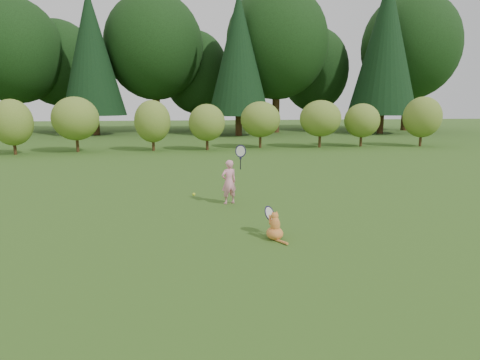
{
  "coord_description": "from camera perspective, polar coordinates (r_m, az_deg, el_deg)",
  "views": [
    {
      "loc": [
        -1.01,
        -7.98,
        2.4
      ],
      "look_at": [
        0.2,
        0.8,
        0.7
      ],
      "focal_mm": 30.0,
      "sensor_mm": 36.0,
      "label": 1
    }
  ],
  "objects": [
    {
      "name": "child",
      "position": [
        9.65,
        -1.54,
        -0.13
      ],
      "size": [
        0.63,
        0.39,
        1.61
      ],
      "rotation": [
        0.0,
        0.0,
        3.5
      ],
      "color": "pink",
      "rests_on": "ground"
    },
    {
      "name": "woodland_backdrop",
      "position": [
        31.42,
        -6.3,
        20.15
      ],
      "size": [
        48.0,
        10.0,
        15.0
      ],
      "primitive_type": null,
      "color": "black",
      "rests_on": "ground"
    },
    {
      "name": "ground",
      "position": [
        8.4,
        -0.61,
        -5.75
      ],
      "size": [
        100.0,
        100.0,
        0.0
      ],
      "primitive_type": "plane",
      "color": "#2E4B15",
      "rests_on": "ground"
    },
    {
      "name": "shrub_row",
      "position": [
        21.03,
        -5.15,
        8.1
      ],
      "size": [
        28.0,
        3.0,
        2.8
      ],
      "primitive_type": null,
      "color": "olive",
      "rests_on": "ground"
    },
    {
      "name": "cat",
      "position": [
        7.25,
        4.95,
        -6.34
      ],
      "size": [
        0.4,
        0.76,
        0.68
      ],
      "rotation": [
        0.0,
        0.0,
        0.06
      ],
      "color": "#CD5C27",
      "rests_on": "ground"
    },
    {
      "name": "tennis_ball",
      "position": [
        8.1,
        -6.58,
        -2.03
      ],
      "size": [
        0.06,
        0.06,
        0.06
      ],
      "color": "#C0C717",
      "rests_on": "ground"
    }
  ]
}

